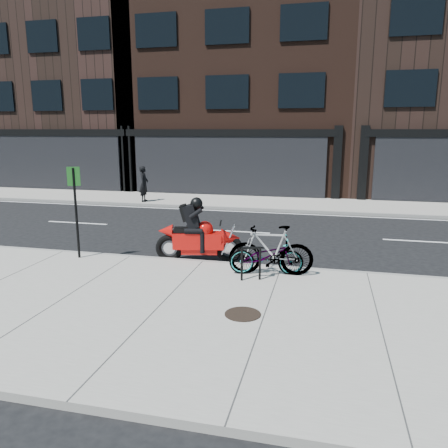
% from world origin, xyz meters
% --- Properties ---
extents(ground, '(120.00, 120.00, 0.00)m').
position_xyz_m(ground, '(0.00, 0.00, 0.00)').
color(ground, black).
rests_on(ground, ground).
extents(sidewalk_near, '(60.00, 6.00, 0.13)m').
position_xyz_m(sidewalk_near, '(0.00, -5.00, 0.07)').
color(sidewalk_near, gray).
rests_on(sidewalk_near, ground).
extents(sidewalk_far, '(60.00, 3.50, 0.13)m').
position_xyz_m(sidewalk_far, '(0.00, 7.75, 0.07)').
color(sidewalk_far, gray).
rests_on(sidewalk_far, ground).
extents(building_midwest, '(10.00, 10.00, 12.00)m').
position_xyz_m(building_midwest, '(-12.00, 14.50, 6.00)').
color(building_midwest, black).
rests_on(building_midwest, ground).
extents(building_center, '(12.00, 10.00, 14.50)m').
position_xyz_m(building_center, '(-2.00, 14.50, 7.25)').
color(building_center, black).
rests_on(building_center, ground).
extents(bike_rack, '(0.43, 0.19, 0.76)m').
position_xyz_m(bike_rack, '(1.44, -3.08, 0.58)').
color(bike_rack, black).
rests_on(bike_rack, sidewalk_near).
extents(bicycle_front, '(1.78, 0.88, 0.89)m').
position_xyz_m(bicycle_front, '(1.71, -2.60, 0.58)').
color(bicycle_front, gray).
rests_on(bicycle_front, sidewalk_near).
extents(bicycle_rear, '(1.98, 0.76, 1.16)m').
position_xyz_m(bicycle_rear, '(1.81, -2.60, 0.71)').
color(bicycle_rear, gray).
rests_on(bicycle_rear, sidewalk_near).
extents(motorcycle, '(2.29, 0.80, 1.72)m').
position_xyz_m(motorcycle, '(-0.10, -1.58, 0.70)').
color(motorcycle, black).
rests_on(motorcycle, ground).
extents(pedestrian, '(0.47, 0.64, 1.64)m').
position_xyz_m(pedestrian, '(-5.26, 6.50, 0.95)').
color(pedestrian, black).
rests_on(pedestrian, sidewalk_far).
extents(manhole_cover, '(0.87, 0.87, 0.02)m').
position_xyz_m(manhole_cover, '(1.62, -4.95, 0.14)').
color(manhole_cover, black).
rests_on(manhole_cover, sidewalk_near).
extents(sign_post, '(0.31, 0.13, 2.36)m').
position_xyz_m(sign_post, '(-3.23, -2.40, 1.54)').
color(sign_post, black).
rests_on(sign_post, sidewalk_near).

